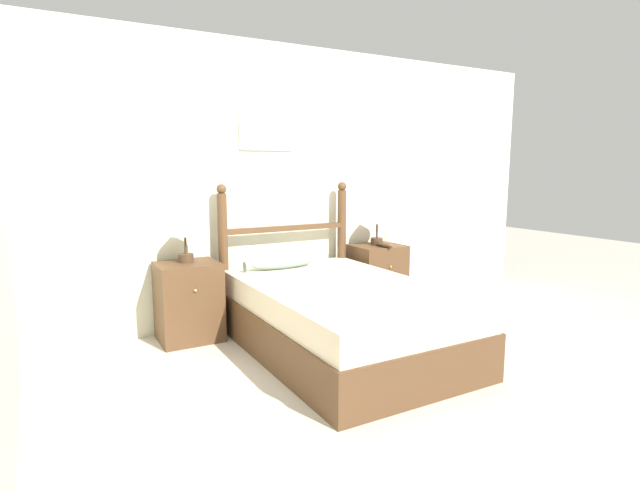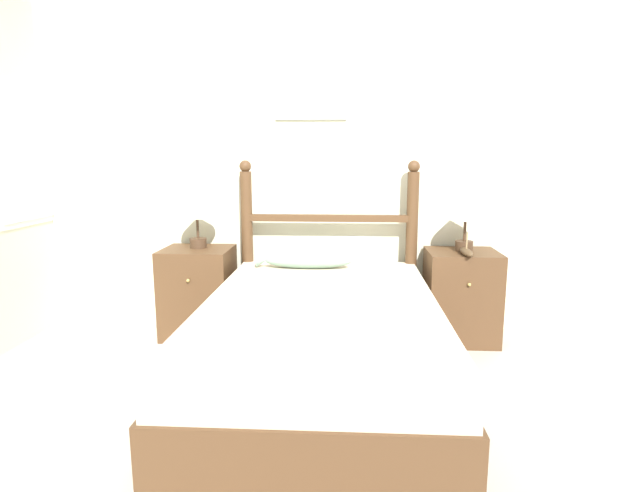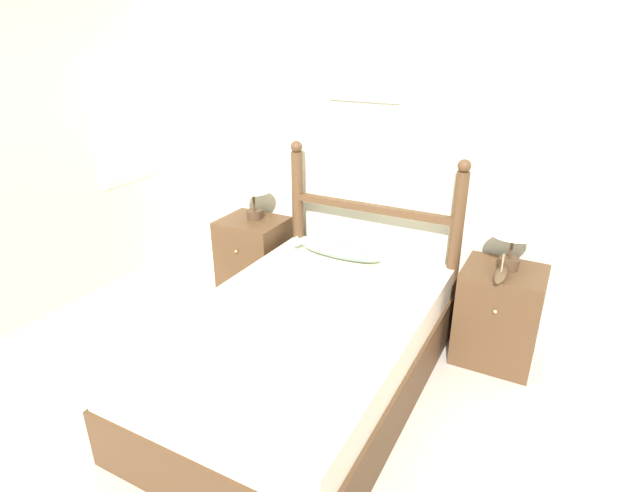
# 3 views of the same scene
# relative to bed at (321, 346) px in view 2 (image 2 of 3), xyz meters

# --- Properties ---
(ground_plane) EXTENTS (16.00, 16.00, 0.00)m
(ground_plane) POSITION_rel_bed_xyz_m (-0.08, -0.60, -0.27)
(ground_plane) COLOR #B7AD9E
(wall_back) EXTENTS (6.40, 0.08, 2.55)m
(wall_back) POSITION_rel_bed_xyz_m (-0.08, 1.13, 1.01)
(wall_back) COLOR beige
(wall_back) RESTS_ON ground_plane
(bed) EXTENTS (1.31, 2.05, 0.54)m
(bed) POSITION_rel_bed_xyz_m (0.00, 0.00, 0.00)
(bed) COLOR #4C331E
(bed) RESTS_ON ground_plane
(headboard) EXTENTS (1.31, 0.09, 1.29)m
(headboard) POSITION_rel_bed_xyz_m (0.00, 0.98, 0.42)
(headboard) COLOR #4C331E
(headboard) RESTS_ON ground_plane
(nightstand_left) EXTENTS (0.50, 0.45, 0.66)m
(nightstand_left) POSITION_rel_bed_xyz_m (-0.96, 0.86, 0.06)
(nightstand_left) COLOR #4C331E
(nightstand_left) RESTS_ON ground_plane
(nightstand_right) EXTENTS (0.50, 0.45, 0.66)m
(nightstand_right) POSITION_rel_bed_xyz_m (0.96, 0.86, 0.06)
(nightstand_right) COLOR #4C331E
(nightstand_right) RESTS_ON ground_plane
(table_lamp_left) EXTENTS (0.26, 0.26, 0.38)m
(table_lamp_left) POSITION_rel_bed_xyz_m (-0.96, 0.90, 0.67)
(table_lamp_left) COLOR #422D1E
(table_lamp_left) RESTS_ON nightstand_left
(table_lamp_right) EXTENTS (0.26, 0.26, 0.38)m
(table_lamp_right) POSITION_rel_bed_xyz_m (0.97, 0.89, 0.67)
(table_lamp_right) COLOR #422D1E
(table_lamp_right) RESTS_ON nightstand_right
(model_boat) EXTENTS (0.07, 0.26, 0.16)m
(model_boat) POSITION_rel_bed_xyz_m (0.95, 0.72, 0.41)
(model_boat) COLOR #4C3823
(model_boat) RESTS_ON nightstand_right
(fish_pillow) EXTENTS (0.67, 0.14, 0.10)m
(fish_pillow) POSITION_rel_bed_xyz_m (-0.15, 0.76, 0.33)
(fish_pillow) COLOR gray
(fish_pillow) RESTS_ON bed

